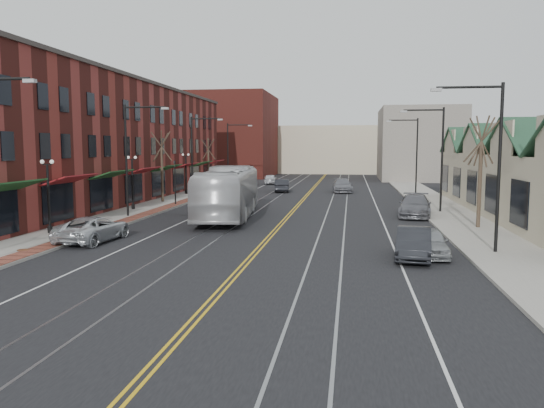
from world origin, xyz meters
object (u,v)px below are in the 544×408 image
(transit_bus, at_px, (228,193))
(parked_car_a, at_px, (430,242))
(parked_car_b, at_px, (414,243))
(parked_car_c, at_px, (415,206))
(parked_suv, at_px, (93,229))
(parked_car_d, at_px, (413,204))

(transit_bus, height_order, parked_car_a, transit_bus)
(parked_car_b, bearing_deg, parked_car_c, 90.29)
(parked_car_a, distance_m, parked_car_b, 1.04)
(transit_bus, height_order, parked_car_b, transit_bus)
(transit_bus, height_order, parked_suv, transit_bus)
(parked_car_a, relative_size, parked_car_c, 0.70)
(parked_suv, bearing_deg, parked_car_c, -140.33)
(transit_bus, distance_m, parked_car_b, 17.02)
(parked_car_d, bearing_deg, parked_car_b, -92.86)
(parked_car_b, bearing_deg, parked_car_d, 90.79)
(transit_bus, bearing_deg, parked_car_a, 131.56)
(transit_bus, bearing_deg, parked_car_d, -168.69)
(parked_car_a, height_order, parked_car_c, parked_car_c)
(parked_suv, bearing_deg, parked_car_a, -179.85)
(parked_car_b, bearing_deg, parked_car_a, 45.81)
(parked_car_a, bearing_deg, parked_suv, 176.71)
(parked_suv, height_order, parked_car_c, parked_car_c)
(parked_suv, xyz_separation_m, parked_car_a, (17.61, -1.27, -0.03))
(parked_car_a, distance_m, parked_car_d, 15.74)
(parked_suv, distance_m, parked_car_d, 23.55)
(parked_car_c, bearing_deg, parked_suv, -136.97)
(transit_bus, relative_size, parked_car_c, 2.40)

